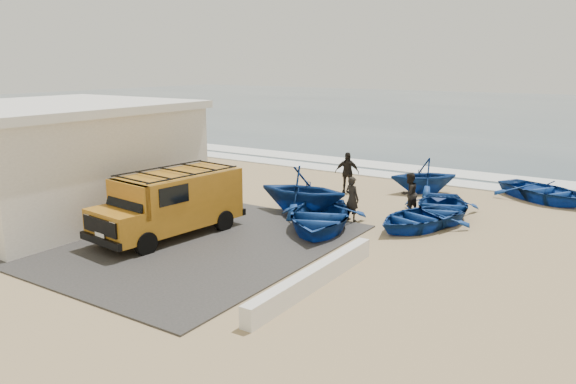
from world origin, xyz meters
The scene contains 17 objects.
ground centered at (0.00, 0.00, 0.00)m, with size 160.00×160.00×0.00m, color tan.
slab centered at (-2.00, -2.00, 0.03)m, with size 12.00×10.00×0.05m, color #3A3835.
ocean centered at (0.00, 56.00, 0.00)m, with size 180.00×88.00×0.01m, color #385166.
surf_line centered at (0.00, 12.00, 0.03)m, with size 180.00×1.60×0.06m, color white.
surf_wash centered at (0.00, 14.50, 0.02)m, with size 180.00×2.20×0.04m, color white.
building centered at (-7.50, -2.00, 2.16)m, with size 8.40×9.40×4.30m.
parapet centered at (5.00, -3.00, 0.28)m, with size 0.35×6.00×0.55m, color silver.
van centered at (-1.38, -1.77, 1.21)m, with size 2.62×5.46×2.26m.
boat_near_left centered at (2.44, 1.62, 0.47)m, with size 3.24×4.54×0.94m, color navy.
boat_near_right centered at (5.33, 3.66, 0.39)m, with size 2.72×3.81×0.79m, color navy.
boat_mid_left centered at (0.73, 3.26, 0.93)m, with size 3.04×3.52×1.86m, color navy.
boat_mid_right centered at (5.61, 5.48, 0.42)m, with size 2.91×4.07×0.84m, color navy.
boat_far_left centered at (3.50, 9.21, 0.80)m, with size 2.63×3.05×1.61m, color navy.
boat_far_right centered at (8.38, 10.58, 0.43)m, with size 2.97×4.16×0.86m, color navy.
fisherman_front centered at (2.89, 3.28, 0.85)m, with size 0.62×0.41×1.69m, color black.
fisherman_middle centered at (4.30, 5.40, 0.82)m, with size 0.80×0.62×1.64m, color black.
fisherman_back centered at (0.58, 7.33, 0.94)m, with size 1.10×0.46×1.87m, color black.
Camera 1 is at (12.08, -15.02, 5.83)m, focal length 35.00 mm.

